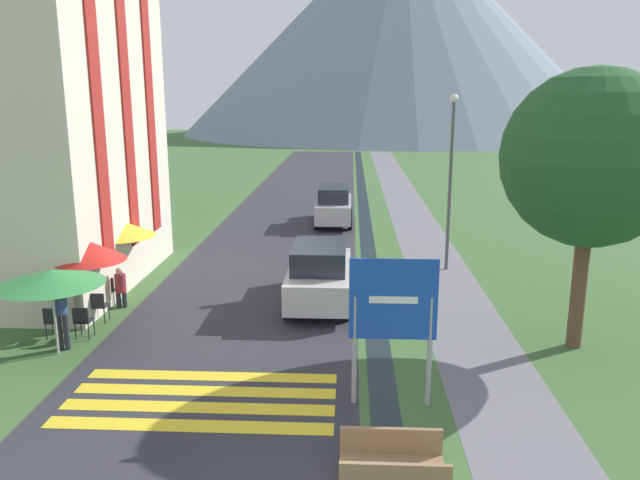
# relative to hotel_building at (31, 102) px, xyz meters

# --- Properties ---
(ground_plane) EXTENTS (160.00, 160.00, 0.00)m
(ground_plane) POSITION_rel_hotel_building_xyz_m (9.39, 8.00, -5.79)
(ground_plane) COLOR #3D6033
(road) EXTENTS (6.40, 60.00, 0.01)m
(road) POSITION_rel_hotel_building_xyz_m (6.89, 18.00, -5.79)
(road) COLOR #2D2D33
(road) RESTS_ON ground_plane
(footpath) EXTENTS (2.20, 60.00, 0.01)m
(footpath) POSITION_rel_hotel_building_xyz_m (12.99, 18.00, -5.79)
(footpath) COLOR slate
(footpath) RESTS_ON ground_plane
(drainage_channel) EXTENTS (0.60, 60.00, 0.00)m
(drainage_channel) POSITION_rel_hotel_building_xyz_m (10.59, 18.00, -5.79)
(drainage_channel) COLOR black
(drainage_channel) RESTS_ON ground_plane
(crosswalk_marking) EXTENTS (5.44, 2.54, 0.01)m
(crosswalk_marking) POSITION_rel_hotel_building_xyz_m (6.89, -7.76, -5.79)
(crosswalk_marking) COLOR yellow
(crosswalk_marking) RESTS_ON ground_plane
(mountain_distant) EXTENTS (66.45, 66.45, 32.91)m
(mountain_distant) POSITION_rel_hotel_building_xyz_m (17.12, 81.60, 10.66)
(mountain_distant) COLOR slate
(mountain_distant) RESTS_ON ground_plane
(hotel_building) EXTENTS (6.42, 8.73, 10.72)m
(hotel_building) POSITION_rel_hotel_building_xyz_m (0.00, 0.00, 0.00)
(hotel_building) COLOR beige
(hotel_building) RESTS_ON ground_plane
(road_sign) EXTENTS (1.71, 0.11, 3.00)m
(road_sign) POSITION_rel_hotel_building_xyz_m (10.72, -7.75, -3.86)
(road_sign) COLOR #9E9EA3
(road_sign) RESTS_ON ground_plane
(footbridge) EXTENTS (1.70, 1.10, 0.65)m
(footbridge) POSITION_rel_hotel_building_xyz_m (10.59, -10.34, -5.57)
(footbridge) COLOR #846647
(footbridge) RESTS_ON ground_plane
(parked_car_near) EXTENTS (1.89, 4.30, 1.82)m
(parked_car_near) POSITION_rel_hotel_building_xyz_m (8.99, -1.69, -4.88)
(parked_car_near) COLOR silver
(parked_car_near) RESTS_ON ground_plane
(parked_car_far) EXTENTS (1.73, 4.32, 1.82)m
(parked_car_far) POSITION_rel_hotel_building_xyz_m (9.09, 9.88, -4.88)
(parked_car_far) COLOR #B2B2B7
(parked_car_far) RESTS_ON ground_plane
(cafe_chair_far_left) EXTENTS (0.40, 0.40, 0.85)m
(cafe_chair_far_left) POSITION_rel_hotel_building_xyz_m (2.83, -2.11, -5.28)
(cafe_chair_far_left) COLOR #232328
(cafe_chair_far_left) RESTS_ON ground_plane
(cafe_chair_middle) EXTENTS (0.40, 0.40, 0.85)m
(cafe_chair_middle) POSITION_rel_hotel_building_xyz_m (3.12, -3.57, -5.28)
(cafe_chair_middle) COLOR #232328
(cafe_chair_middle) RESTS_ON ground_plane
(cafe_chair_far_right) EXTENTS (0.40, 0.40, 0.85)m
(cafe_chair_far_right) POSITION_rel_hotel_building_xyz_m (2.40, -2.09, -5.28)
(cafe_chair_far_right) COLOR #232328
(cafe_chair_far_right) RESTS_ON ground_plane
(cafe_chair_near_left) EXTENTS (0.40, 0.40, 0.85)m
(cafe_chair_near_left) POSITION_rel_hotel_building_xyz_m (2.44, -4.78, -5.28)
(cafe_chair_near_left) COLOR #232328
(cafe_chair_near_left) RESTS_ON ground_plane
(cafe_chair_near_right) EXTENTS (0.40, 0.40, 0.85)m
(cafe_chair_near_right) POSITION_rel_hotel_building_xyz_m (3.16, -4.71, -5.28)
(cafe_chair_near_right) COLOR #232328
(cafe_chair_near_right) RESTS_ON ground_plane
(cafe_umbrella_front_green) EXTENTS (2.45, 2.45, 2.08)m
(cafe_umbrella_front_green) POSITION_rel_hotel_building_xyz_m (2.94, -5.66, -3.89)
(cafe_umbrella_front_green) COLOR #B7B2A8
(cafe_umbrella_front_green) RESTS_ON ground_plane
(cafe_umbrella_middle_red) EXTENTS (1.96, 1.96, 2.23)m
(cafe_umbrella_middle_red) POSITION_rel_hotel_building_xyz_m (2.89, -3.37, -3.84)
(cafe_umbrella_middle_red) COLOR #B7B2A8
(cafe_umbrella_middle_red) RESTS_ON ground_plane
(cafe_umbrella_rear_yellow) EXTENTS (2.11, 2.11, 2.21)m
(cafe_umbrella_rear_yellow) POSITION_rel_hotel_building_xyz_m (2.77, -0.62, -3.82)
(cafe_umbrella_rear_yellow) COLOR #B7B2A8
(cafe_umbrella_rear_yellow) RESTS_ON ground_plane
(person_standing_terrace) EXTENTS (0.32, 0.32, 1.68)m
(person_standing_terrace) POSITION_rel_hotel_building_xyz_m (2.97, -5.41, -4.82)
(person_standing_terrace) COLOR #282833
(person_standing_terrace) RESTS_ON ground_plane
(person_seated_far) EXTENTS (0.32, 0.32, 1.26)m
(person_seated_far) POSITION_rel_hotel_building_xyz_m (2.78, -3.98, -5.09)
(person_seated_far) COLOR #282833
(person_seated_far) RESTS_ON ground_plane
(person_seated_near) EXTENTS (0.32, 0.32, 1.20)m
(person_seated_near) POSITION_rel_hotel_building_xyz_m (3.27, -2.32, -5.13)
(person_seated_near) COLOR #282833
(person_seated_near) RESTS_ON ground_plane
(streetlamp) EXTENTS (0.28, 0.28, 6.04)m
(streetlamp) POSITION_rel_hotel_building_xyz_m (13.28, 2.22, -2.28)
(streetlamp) COLOR #515156
(streetlamp) RESTS_ON ground_plane
(tree_by_path) EXTENTS (4.12, 4.12, 6.68)m
(tree_by_path) POSITION_rel_hotel_building_xyz_m (15.39, -4.60, -1.19)
(tree_by_path) COLOR brown
(tree_by_path) RESTS_ON ground_plane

